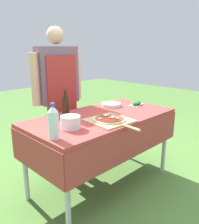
{
  "coord_description": "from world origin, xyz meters",
  "views": [
    {
      "loc": [
        -1.56,
        -1.53,
        1.38
      ],
      "look_at": [
        -0.03,
        0.0,
        0.78
      ],
      "focal_mm": 38.0,
      "sensor_mm": 36.0,
      "label": 1
    }
  ],
  "objects_px": {
    "person_cook": "(58,89)",
    "herb_container": "(136,103)",
    "oil_bottle": "(66,106)",
    "plate_stack": "(111,105)",
    "mixing_tub": "(71,122)",
    "water_bottle": "(53,122)",
    "pizza_on_peel": "(110,120)",
    "prep_table": "(102,124)"
  },
  "relations": [
    {
      "from": "plate_stack",
      "to": "water_bottle",
      "type": "bearing_deg",
      "value": -159.98
    },
    {
      "from": "plate_stack",
      "to": "oil_bottle",
      "type": "bearing_deg",
      "value": 178.16
    },
    {
      "from": "herb_container",
      "to": "mixing_tub",
      "type": "distance_m",
      "value": 1.02
    },
    {
      "from": "person_cook",
      "to": "oil_bottle",
      "type": "xyz_separation_m",
      "value": [
        -0.19,
        -0.38,
        -0.09
      ]
    },
    {
      "from": "plate_stack",
      "to": "mixing_tub",
      "type": "bearing_deg",
      "value": -160.93
    },
    {
      "from": "oil_bottle",
      "to": "mixing_tub",
      "type": "bearing_deg",
      "value": -120.84
    },
    {
      "from": "plate_stack",
      "to": "herb_container",
      "type": "bearing_deg",
      "value": -35.01
    },
    {
      "from": "prep_table",
      "to": "plate_stack",
      "type": "height_order",
      "value": "plate_stack"
    },
    {
      "from": "person_cook",
      "to": "water_bottle",
      "type": "height_order",
      "value": "person_cook"
    },
    {
      "from": "plate_stack",
      "to": "person_cook",
      "type": "bearing_deg",
      "value": 136.7
    },
    {
      "from": "water_bottle",
      "to": "mixing_tub",
      "type": "distance_m",
      "value": 0.26
    },
    {
      "from": "oil_bottle",
      "to": "water_bottle",
      "type": "height_order",
      "value": "water_bottle"
    },
    {
      "from": "herb_container",
      "to": "mixing_tub",
      "type": "height_order",
      "value": "mixing_tub"
    },
    {
      "from": "oil_bottle",
      "to": "herb_container",
      "type": "relative_size",
      "value": 1.24
    },
    {
      "from": "pizza_on_peel",
      "to": "water_bottle",
      "type": "relative_size",
      "value": 2.06
    },
    {
      "from": "person_cook",
      "to": "mixing_tub",
      "type": "relative_size",
      "value": 9.82
    },
    {
      "from": "oil_bottle",
      "to": "plate_stack",
      "type": "bearing_deg",
      "value": -1.84
    },
    {
      "from": "prep_table",
      "to": "water_bottle",
      "type": "height_order",
      "value": "water_bottle"
    },
    {
      "from": "prep_table",
      "to": "mixing_tub",
      "type": "height_order",
      "value": "mixing_tub"
    },
    {
      "from": "prep_table",
      "to": "plate_stack",
      "type": "xyz_separation_m",
      "value": [
        0.33,
        0.19,
        0.1
      ]
    },
    {
      "from": "oil_bottle",
      "to": "prep_table",
      "type": "bearing_deg",
      "value": -36.85
    },
    {
      "from": "person_cook",
      "to": "water_bottle",
      "type": "bearing_deg",
      "value": 58.13
    },
    {
      "from": "herb_container",
      "to": "plate_stack",
      "type": "bearing_deg",
      "value": 144.99
    },
    {
      "from": "water_bottle",
      "to": "mixing_tub",
      "type": "height_order",
      "value": "water_bottle"
    },
    {
      "from": "mixing_tub",
      "to": "plate_stack",
      "type": "distance_m",
      "value": 0.83
    },
    {
      "from": "herb_container",
      "to": "water_bottle",
      "type": "bearing_deg",
      "value": -170.91
    },
    {
      "from": "person_cook",
      "to": "herb_container",
      "type": "xyz_separation_m",
      "value": [
        0.66,
        -0.56,
        -0.17
      ]
    },
    {
      "from": "person_cook",
      "to": "oil_bottle",
      "type": "height_order",
      "value": "person_cook"
    },
    {
      "from": "herb_container",
      "to": "mixing_tub",
      "type": "relative_size",
      "value": 1.28
    },
    {
      "from": "water_bottle",
      "to": "herb_container",
      "type": "distance_m",
      "value": 1.27
    },
    {
      "from": "pizza_on_peel",
      "to": "herb_container",
      "type": "height_order",
      "value": "same"
    },
    {
      "from": "person_cook",
      "to": "mixing_tub",
      "type": "distance_m",
      "value": 0.77
    },
    {
      "from": "prep_table",
      "to": "water_bottle",
      "type": "bearing_deg",
      "value": -164.92
    },
    {
      "from": "plate_stack",
      "to": "prep_table",
      "type": "bearing_deg",
      "value": -150.94
    },
    {
      "from": "prep_table",
      "to": "pizza_on_peel",
      "type": "bearing_deg",
      "value": -114.49
    },
    {
      "from": "herb_container",
      "to": "plate_stack",
      "type": "height_order",
      "value": "herb_container"
    },
    {
      "from": "oil_bottle",
      "to": "mixing_tub",
      "type": "relative_size",
      "value": 1.59
    },
    {
      "from": "prep_table",
      "to": "water_bottle",
      "type": "distance_m",
      "value": 0.73
    },
    {
      "from": "water_bottle",
      "to": "prep_table",
      "type": "bearing_deg",
      "value": 15.08
    },
    {
      "from": "plate_stack",
      "to": "pizza_on_peel",
      "type": "bearing_deg",
      "value": -138.63
    },
    {
      "from": "water_bottle",
      "to": "herb_container",
      "type": "height_order",
      "value": "water_bottle"
    },
    {
      "from": "oil_bottle",
      "to": "plate_stack",
      "type": "distance_m",
      "value": 0.61
    }
  ]
}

